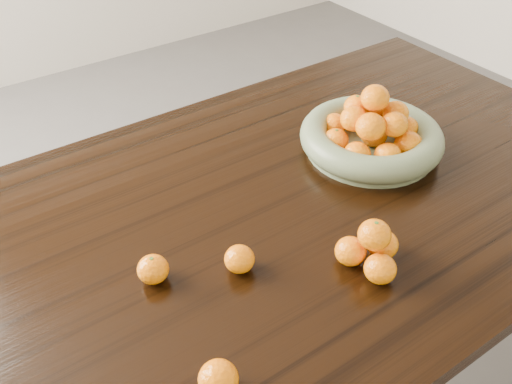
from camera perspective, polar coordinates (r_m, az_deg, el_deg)
dining_table at (r=1.27m, az=-1.71°, el=-6.09°), size 2.00×1.00×0.75m
fruit_bowl at (r=1.43m, az=11.51°, el=5.67°), size 0.35×0.35×0.18m
orange_pyramid at (r=1.11m, az=11.52°, el=-5.65°), size 0.13×0.13×0.11m
loose_orange_0 at (r=1.09m, az=-10.26°, el=-7.61°), size 0.06×0.06×0.06m
loose_orange_1 at (r=0.92m, az=-3.79°, el=-18.17°), size 0.06×0.06×0.06m
loose_orange_2 at (r=1.09m, az=-1.67°, el=-6.72°), size 0.06×0.06×0.05m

